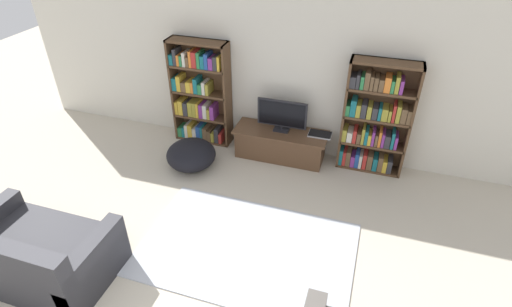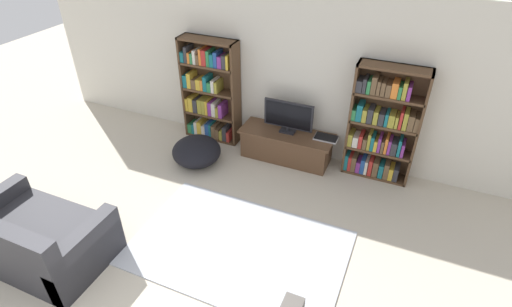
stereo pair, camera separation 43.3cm
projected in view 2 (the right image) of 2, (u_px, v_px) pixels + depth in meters
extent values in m
cube|color=silver|center=(290.00, 74.00, 6.03)|extent=(8.80, 0.06, 2.60)
cube|color=#513823|center=(186.00, 86.00, 6.70)|extent=(0.04, 0.30, 1.74)
cube|color=#513823|center=(236.00, 96.00, 6.39)|extent=(0.04, 0.30, 1.74)
cube|color=#513823|center=(215.00, 88.00, 6.65)|extent=(0.97, 0.04, 1.74)
cube|color=#513823|center=(207.00, 40.00, 6.07)|extent=(0.97, 0.30, 0.04)
cube|color=#513823|center=(214.00, 135.00, 7.02)|extent=(0.93, 0.30, 0.04)
cube|color=#2D7F47|center=(193.00, 126.00, 7.09)|extent=(0.08, 0.24, 0.17)
cube|color=#196B75|center=(196.00, 127.00, 7.06)|extent=(0.05, 0.24, 0.18)
cube|color=silver|center=(199.00, 126.00, 7.03)|extent=(0.06, 0.24, 0.24)
cube|color=gold|center=(202.00, 126.00, 7.00)|extent=(0.08, 0.24, 0.25)
cube|color=silver|center=(206.00, 128.00, 6.99)|extent=(0.07, 0.24, 0.20)
cube|color=#234C99|center=(210.00, 128.00, 6.95)|extent=(0.07, 0.24, 0.24)
cube|color=#196B75|center=(213.00, 129.00, 6.93)|extent=(0.04, 0.24, 0.25)
cube|color=brown|center=(216.00, 130.00, 6.92)|extent=(0.08, 0.24, 0.23)
cube|color=brown|center=(220.00, 132.00, 6.90)|extent=(0.06, 0.24, 0.19)
cube|color=#9E9333|center=(223.00, 133.00, 6.89)|extent=(0.06, 0.24, 0.17)
cube|color=#333338|center=(227.00, 132.00, 6.84)|extent=(0.07, 0.24, 0.26)
cube|color=#B72D28|center=(231.00, 135.00, 6.84)|extent=(0.05, 0.24, 0.18)
cube|color=#513823|center=(212.00, 114.00, 6.78)|extent=(0.93, 0.30, 0.04)
cube|color=gold|center=(190.00, 102.00, 6.83)|extent=(0.05, 0.24, 0.23)
cube|color=gold|center=(194.00, 103.00, 6.80)|extent=(0.08, 0.24, 0.25)
cube|color=#333338|center=(198.00, 104.00, 6.78)|extent=(0.08, 0.24, 0.23)
cube|color=#9E9333|center=(203.00, 105.00, 6.74)|extent=(0.08, 0.24, 0.25)
cube|color=#9E9333|center=(206.00, 105.00, 6.72)|extent=(0.06, 0.24, 0.25)
cube|color=gold|center=(209.00, 106.00, 6.70)|extent=(0.04, 0.24, 0.25)
cube|color=#7F338C|center=(213.00, 107.00, 6.69)|extent=(0.06, 0.24, 0.23)
cube|color=silver|center=(216.00, 108.00, 6.66)|extent=(0.07, 0.24, 0.24)
cube|color=#9E9333|center=(220.00, 110.00, 6.66)|extent=(0.05, 0.24, 0.17)
cube|color=#7F338C|center=(223.00, 109.00, 6.62)|extent=(0.07, 0.24, 0.24)
cube|color=#513823|center=(211.00, 90.00, 6.54)|extent=(0.93, 0.30, 0.04)
cube|color=#196B75|center=(188.00, 79.00, 6.59)|extent=(0.08, 0.24, 0.21)
cube|color=gold|center=(192.00, 79.00, 6.55)|extent=(0.07, 0.24, 0.25)
cube|color=brown|center=(197.00, 82.00, 6.55)|extent=(0.08, 0.24, 0.16)
cube|color=gold|center=(201.00, 83.00, 6.52)|extent=(0.08, 0.24, 0.18)
cube|color=orange|center=(205.00, 83.00, 6.50)|extent=(0.04, 0.24, 0.18)
cube|color=#196B75|center=(208.00, 82.00, 6.46)|extent=(0.07, 0.24, 0.25)
cube|color=#2D7F47|center=(212.00, 85.00, 6.46)|extent=(0.07, 0.24, 0.16)
cube|color=silver|center=(215.00, 85.00, 6.42)|extent=(0.05, 0.24, 0.21)
cube|color=#9E9333|center=(219.00, 86.00, 6.41)|extent=(0.05, 0.24, 0.19)
cube|color=#513823|center=(209.00, 65.00, 6.29)|extent=(0.93, 0.30, 0.04)
cube|color=#196B75|center=(185.00, 55.00, 6.36)|extent=(0.07, 0.24, 0.16)
cube|color=#333338|center=(189.00, 53.00, 6.31)|extent=(0.05, 0.24, 0.26)
cube|color=orange|center=(192.00, 56.00, 6.32)|extent=(0.04, 0.24, 0.17)
cube|color=#2D7F47|center=(194.00, 57.00, 6.31)|extent=(0.04, 0.24, 0.17)
cube|color=silver|center=(197.00, 56.00, 6.27)|extent=(0.05, 0.24, 0.22)
cube|color=brown|center=(200.00, 58.00, 6.27)|extent=(0.05, 0.24, 0.16)
cube|color=orange|center=(203.00, 55.00, 6.23)|extent=(0.04, 0.24, 0.26)
cube|color=#B72D28|center=(207.00, 56.00, 6.21)|extent=(0.08, 0.24, 0.25)
cube|color=#2D7F47|center=(211.00, 57.00, 6.19)|extent=(0.05, 0.24, 0.25)
cube|color=#196B75|center=(215.00, 59.00, 6.18)|extent=(0.06, 0.24, 0.20)
cube|color=#234C99|center=(218.00, 58.00, 6.14)|extent=(0.06, 0.24, 0.24)
cube|color=#7F338C|center=(222.00, 61.00, 6.14)|extent=(0.07, 0.24, 0.19)
cube|color=#333338|center=(227.00, 61.00, 6.10)|extent=(0.06, 0.24, 0.21)
cube|color=gold|center=(230.00, 61.00, 6.08)|extent=(0.04, 0.24, 0.22)
cube|color=#513823|center=(351.00, 118.00, 5.78)|extent=(0.04, 0.30, 1.74)
cube|color=#513823|center=(418.00, 132.00, 5.48)|extent=(0.04, 0.30, 1.74)
cube|color=#513823|center=(385.00, 121.00, 5.73)|extent=(0.97, 0.04, 1.74)
cube|color=#513823|center=(396.00, 68.00, 5.15)|extent=(0.97, 0.30, 0.04)
cube|color=#513823|center=(374.00, 173.00, 6.11)|extent=(0.93, 0.30, 0.04)
cube|color=#196B75|center=(347.00, 159.00, 6.15)|extent=(0.05, 0.24, 0.26)
cube|color=#B72D28|center=(351.00, 161.00, 6.14)|extent=(0.05, 0.24, 0.24)
cube|color=brown|center=(355.00, 161.00, 6.12)|extent=(0.07, 0.24, 0.25)
cube|color=#7F338C|center=(359.00, 164.00, 6.11)|extent=(0.06, 0.24, 0.18)
cube|color=#234C99|center=(363.00, 164.00, 6.07)|extent=(0.06, 0.24, 0.24)
cube|color=silver|center=(367.00, 165.00, 6.06)|extent=(0.04, 0.24, 0.23)
cube|color=#B72D28|center=(371.00, 165.00, 6.03)|extent=(0.06, 0.24, 0.26)
cube|color=brown|center=(376.00, 166.00, 6.01)|extent=(0.08, 0.24, 0.25)
cube|color=#196B75|center=(382.00, 168.00, 5.99)|extent=(0.07, 0.24, 0.22)
cube|color=brown|center=(387.00, 169.00, 5.96)|extent=(0.07, 0.24, 0.25)
cube|color=gold|center=(391.00, 171.00, 5.95)|extent=(0.06, 0.24, 0.19)
cube|color=#333338|center=(396.00, 172.00, 5.92)|extent=(0.07, 0.24, 0.21)
cube|color=#513823|center=(379.00, 149.00, 5.86)|extent=(0.93, 0.30, 0.04)
cube|color=#9E9333|center=(351.00, 137.00, 5.92)|extent=(0.06, 0.24, 0.20)
cube|color=silver|center=(356.00, 139.00, 5.91)|extent=(0.08, 0.24, 0.17)
cube|color=#B72D28|center=(361.00, 139.00, 5.87)|extent=(0.05, 0.24, 0.21)
cube|color=brown|center=(366.00, 141.00, 5.86)|extent=(0.06, 0.24, 0.17)
cube|color=#9E9333|center=(370.00, 139.00, 5.82)|extent=(0.04, 0.24, 0.26)
cube|color=#196B75|center=(373.00, 141.00, 5.81)|extent=(0.05, 0.24, 0.22)
cube|color=gold|center=(376.00, 143.00, 5.81)|extent=(0.05, 0.24, 0.17)
cube|color=#7F338C|center=(380.00, 142.00, 5.78)|extent=(0.04, 0.24, 0.23)
cube|color=brown|center=(383.00, 144.00, 5.77)|extent=(0.04, 0.24, 0.19)
cube|color=orange|center=(387.00, 143.00, 5.74)|extent=(0.04, 0.24, 0.25)
cube|color=#7F338C|center=(390.00, 145.00, 5.73)|extent=(0.04, 0.24, 0.22)
cube|color=#333338|center=(394.00, 146.00, 5.72)|extent=(0.08, 0.24, 0.20)
cube|color=#196B75|center=(400.00, 146.00, 5.68)|extent=(0.04, 0.24, 0.26)
cube|color=#7F338C|center=(403.00, 148.00, 5.68)|extent=(0.04, 0.24, 0.20)
cube|color=#513823|center=(384.00, 124.00, 5.62)|extent=(0.93, 0.30, 0.04)
cube|color=#2D7F47|center=(355.00, 112.00, 5.69)|extent=(0.06, 0.24, 0.16)
cube|color=#196B75|center=(361.00, 111.00, 5.64)|extent=(0.08, 0.24, 0.25)
cube|color=#9E9333|center=(366.00, 113.00, 5.63)|extent=(0.06, 0.24, 0.19)
cube|color=#333338|center=(371.00, 114.00, 5.60)|extent=(0.07, 0.24, 0.21)
cube|color=#9E9333|center=(377.00, 115.00, 5.58)|extent=(0.06, 0.24, 0.20)
cube|color=#333338|center=(382.00, 117.00, 5.56)|extent=(0.07, 0.24, 0.18)
cube|color=#196B75|center=(387.00, 117.00, 5.54)|extent=(0.04, 0.24, 0.19)
cube|color=#9E9333|center=(392.00, 119.00, 5.51)|extent=(0.08, 0.24, 0.19)
cube|color=#9E9333|center=(397.00, 120.00, 5.49)|extent=(0.04, 0.24, 0.17)
cube|color=#B72D28|center=(402.00, 118.00, 5.45)|extent=(0.04, 0.24, 0.26)
cube|color=#9E9333|center=(406.00, 119.00, 5.44)|extent=(0.06, 0.24, 0.25)
cube|color=brown|center=(412.00, 121.00, 5.42)|extent=(0.08, 0.24, 0.23)
cube|color=brown|center=(418.00, 123.00, 5.40)|extent=(0.08, 0.24, 0.21)
cube|color=#513823|center=(390.00, 96.00, 5.38)|extent=(0.93, 0.30, 0.04)
cube|color=#333338|center=(360.00, 84.00, 5.44)|extent=(0.08, 0.24, 0.17)
cube|color=#333338|center=(366.00, 84.00, 5.41)|extent=(0.05, 0.24, 0.20)
cube|color=#2D7F47|center=(370.00, 85.00, 5.39)|extent=(0.05, 0.24, 0.19)
cube|color=brown|center=(375.00, 84.00, 5.35)|extent=(0.07, 0.24, 0.25)
cube|color=brown|center=(380.00, 86.00, 5.35)|extent=(0.05, 0.24, 0.20)
cube|color=brown|center=(384.00, 87.00, 5.33)|extent=(0.06, 0.24, 0.20)
cube|color=brown|center=(389.00, 89.00, 5.31)|extent=(0.07, 0.24, 0.18)
cube|color=orange|center=(396.00, 88.00, 5.28)|extent=(0.08, 0.24, 0.21)
cube|color=#2D7F47|center=(401.00, 90.00, 5.26)|extent=(0.04, 0.24, 0.18)
cube|color=#9E9333|center=(406.00, 89.00, 5.23)|extent=(0.05, 0.24, 0.24)
cube|color=#7F338C|center=(410.00, 91.00, 5.22)|extent=(0.05, 0.24, 0.20)
cube|color=brown|center=(286.00, 146.00, 6.36)|extent=(1.38, 0.50, 0.44)
cube|color=brown|center=(287.00, 134.00, 6.23)|extent=(1.47, 0.53, 0.04)
cube|color=black|center=(288.00, 131.00, 6.23)|extent=(0.24, 0.16, 0.03)
cylinder|color=black|center=(288.00, 129.00, 6.21)|extent=(0.04, 0.04, 0.05)
cube|color=black|center=(288.00, 115.00, 6.07)|extent=(0.78, 0.04, 0.44)
cube|color=black|center=(288.00, 116.00, 6.06)|extent=(0.72, 0.00, 0.39)
cube|color=#B7B7BC|center=(326.00, 138.00, 6.07)|extent=(0.36, 0.23, 0.02)
cube|color=black|center=(326.00, 137.00, 6.06)|extent=(0.34, 0.22, 0.00)
cube|color=#B2B7C1|center=(238.00, 248.00, 4.86)|extent=(2.56, 1.67, 0.02)
cube|color=#2D2D33|center=(41.00, 241.00, 4.66)|extent=(1.61, 0.99, 0.46)
cube|color=#2D2D33|center=(86.00, 254.00, 4.38)|extent=(0.18, 0.99, 0.64)
ellipsoid|color=black|center=(197.00, 151.00, 6.25)|extent=(0.76, 0.76, 0.43)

